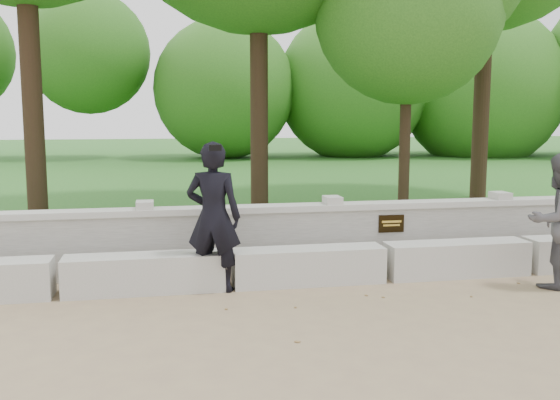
# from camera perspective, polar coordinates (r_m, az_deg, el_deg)

# --- Properties ---
(ground) EXTENTS (80.00, 80.00, 0.00)m
(ground) POSITION_cam_1_polar(r_m,az_deg,el_deg) (6.53, 15.43, -11.23)
(ground) COLOR #917D59
(ground) RESTS_ON ground
(lawn) EXTENTS (40.00, 22.00, 0.25)m
(lawn) POSITION_cam_1_polar(r_m,az_deg,el_deg) (19.81, -2.82, 2.03)
(lawn) COLOR #21611D
(lawn) RESTS_ON ground
(concrete_bench) EXTENTS (11.90, 0.45, 0.45)m
(concrete_bench) POSITION_cam_1_polar(r_m,az_deg,el_deg) (8.14, 9.52, -5.62)
(concrete_bench) COLOR beige
(concrete_bench) RESTS_ON ground
(parapet_wall) EXTENTS (12.50, 0.35, 0.90)m
(parapet_wall) POSITION_cam_1_polar(r_m,az_deg,el_deg) (8.73, 7.95, -3.07)
(parapet_wall) COLOR beige
(parapet_wall) RESTS_ON ground
(man_main) EXTENTS (0.76, 0.70, 1.79)m
(man_main) POSITION_cam_1_polar(r_m,az_deg,el_deg) (7.43, -6.10, -1.55)
(man_main) COLOR black
(man_main) RESTS_ON ground
(visitor_left) EXTENTS (0.85, 0.69, 1.64)m
(visitor_left) POSITION_cam_1_polar(r_m,az_deg,el_deg) (8.27, 24.07, -1.77)
(visitor_left) COLOR #49484E
(visitor_left) RESTS_ON ground
(shrub_a) EXTENTS (0.32, 0.36, 0.58)m
(shrub_a) POSITION_cam_1_polar(r_m,az_deg,el_deg) (8.98, -15.91, -2.51)
(shrub_a) COLOR #2B7F2D
(shrub_a) RESTS_ON lawn
(shrub_b) EXTENTS (0.30, 0.34, 0.51)m
(shrub_b) POSITION_cam_1_polar(r_m,az_deg,el_deg) (10.70, 22.35, -1.37)
(shrub_b) COLOR #2B7F2D
(shrub_b) RESTS_ON lawn
(shrub_d) EXTENTS (0.36, 0.38, 0.53)m
(shrub_d) POSITION_cam_1_polar(r_m,az_deg,el_deg) (10.19, -6.55, -1.21)
(shrub_d) COLOR #2B7F2D
(shrub_d) RESTS_ON lawn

